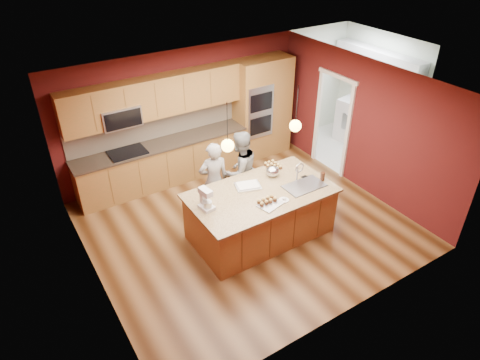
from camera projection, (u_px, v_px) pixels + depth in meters
floor at (246, 225)px, 8.03m from camera, size 5.50×5.50×0.00m
ceiling at (248, 87)px, 6.58m from camera, size 5.50×5.50×0.00m
wall_back at (183, 113)px, 9.09m from camera, size 5.50×0.00×5.50m
wall_front at (352, 245)px, 5.53m from camera, size 5.50×0.00×5.50m
wall_left at (85, 215)px, 6.07m from camera, size 0.00×5.00×5.00m
wall_right at (362, 126)px, 8.55m from camera, size 0.00×5.00×5.00m
cabinet_run at (160, 140)px, 8.80m from camera, size 3.74×0.64×2.30m
oven_column at (262, 108)px, 9.81m from camera, size 1.30×0.62×2.30m
doorway_trim at (332, 125)px, 9.27m from camera, size 0.08×1.11×2.20m
laundry_room at (377, 67)px, 9.80m from camera, size 2.60×2.70×2.70m
pendant_left at (228, 145)px, 6.44m from camera, size 0.20×0.20×0.80m
pendant_right at (295, 126)px, 7.03m from camera, size 0.20×0.20×0.80m
island at (261, 213)px, 7.57m from camera, size 2.50×1.40×1.30m
person_left at (214, 181)px, 7.90m from camera, size 0.62×0.47×1.55m
person_right at (240, 171)px, 8.14m from camera, size 0.87×0.73×1.60m
stand_mixer at (206, 200)px, 6.84m from camera, size 0.22×0.29×0.37m
sheet_cake at (248, 186)px, 7.44m from camera, size 0.51×0.43×0.05m
cooling_rack at (270, 204)px, 6.99m from camera, size 0.45×0.37×0.02m
mixing_bowl at (273, 171)px, 7.71m from camera, size 0.24×0.24×0.21m
plate at (284, 200)px, 7.11m from camera, size 0.17×0.17×0.01m
tumbler at (322, 176)px, 7.60m from camera, size 0.08×0.08×0.16m
phone at (304, 177)px, 7.72m from camera, size 0.12×0.07×0.01m
cupcakes_left at (205, 196)px, 7.17m from camera, size 0.15×0.15×0.07m
cupcakes_rack at (267, 200)px, 7.02m from camera, size 0.35×0.17×0.08m
cupcakes_right at (273, 165)px, 8.00m from camera, size 0.25×0.34×0.08m
washer at (374, 130)px, 10.23m from camera, size 0.81×0.83×1.06m
dryer at (353, 120)px, 10.74m from camera, size 0.77×0.79×1.06m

